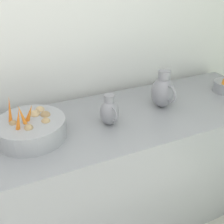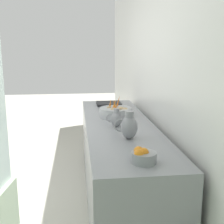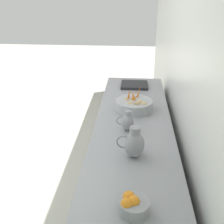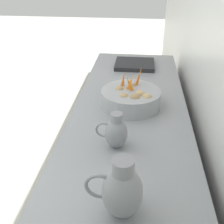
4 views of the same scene
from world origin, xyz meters
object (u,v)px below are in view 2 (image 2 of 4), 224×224
vegetable_colander (116,112)px  metal_pitcher_tall (129,126)px  orange_bowl (143,156)px  metal_pitcher_short (116,119)px

vegetable_colander → metal_pitcher_tall: (-0.01, 0.86, 0.06)m
vegetable_colander → orange_bowl: vegetable_colander is taller
metal_pitcher_tall → metal_pitcher_short: bearing=-81.7°
vegetable_colander → metal_pitcher_short: vegetable_colander is taller
vegetable_colander → metal_pitcher_short: (0.05, 0.45, 0.03)m
metal_pitcher_short → orange_bowl: bearing=93.4°
orange_bowl → metal_pitcher_tall: metal_pitcher_tall is taller
orange_bowl → vegetable_colander: bearing=-89.8°
metal_pitcher_tall → vegetable_colander: bearing=-89.6°
orange_bowl → metal_pitcher_short: (0.06, -0.99, 0.04)m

